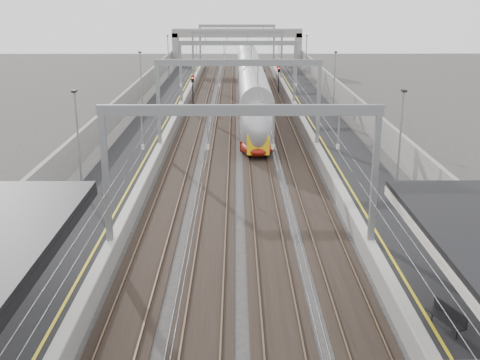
{
  "coord_description": "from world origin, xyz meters",
  "views": [
    {
      "loc": [
        -0.2,
        -4.91,
        12.32
      ],
      "look_at": [
        0.0,
        25.0,
        3.12
      ],
      "focal_mm": 45.0,
      "sensor_mm": 36.0,
      "label": 1
    }
  ],
  "objects_px": {
    "signal_green": "(193,85)",
    "bench": "(448,316)",
    "overbridge": "(237,38)",
    "train": "(251,89)"
  },
  "relations": [
    {
      "from": "signal_green",
      "to": "bench",
      "type": "bearing_deg",
      "value": -76.22
    },
    {
      "from": "overbridge",
      "to": "bench",
      "type": "distance_m",
      "value": 86.53
    },
    {
      "from": "overbridge",
      "to": "signal_green",
      "type": "xyz_separation_m",
      "value": [
        -5.2,
        -35.4,
        -2.89
      ]
    },
    {
      "from": "bench",
      "to": "signal_green",
      "type": "distance_m",
      "value": 52.25
    },
    {
      "from": "signal_green",
      "to": "overbridge",
      "type": "bearing_deg",
      "value": 81.64
    },
    {
      "from": "overbridge",
      "to": "train",
      "type": "distance_m",
      "value": 36.92
    },
    {
      "from": "bench",
      "to": "signal_green",
      "type": "bearing_deg",
      "value": 103.78
    },
    {
      "from": "train",
      "to": "signal_green",
      "type": "height_order",
      "value": "train"
    },
    {
      "from": "overbridge",
      "to": "signal_green",
      "type": "distance_m",
      "value": 35.9
    },
    {
      "from": "train",
      "to": "signal_green",
      "type": "bearing_deg",
      "value": 168.58
    }
  ]
}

